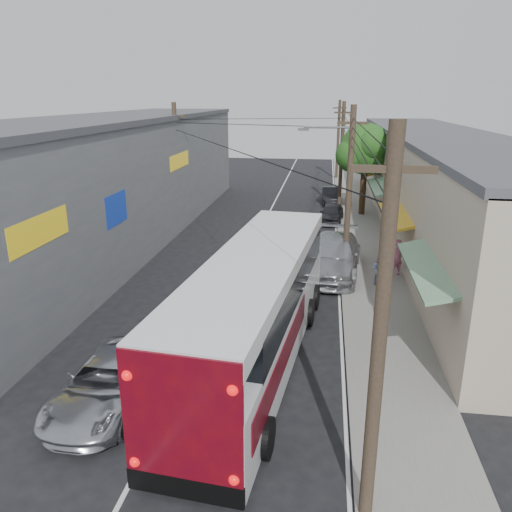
{
  "coord_description": "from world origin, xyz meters",
  "views": [
    {
      "loc": [
        4.1,
        -10.49,
        8.35
      ],
      "look_at": [
        1.37,
        9.01,
        2.02
      ],
      "focal_mm": 35.0,
      "sensor_mm": 36.0,
      "label": 1
    }
  ],
  "objects": [
    {
      "name": "ground",
      "position": [
        0.0,
        0.0,
        0.0
      ],
      "size": [
        120.0,
        120.0,
        0.0
      ],
      "primitive_type": "plane",
      "color": "black",
      "rests_on": "ground"
    },
    {
      "name": "sidewalk",
      "position": [
        6.5,
        20.0,
        0.06
      ],
      "size": [
        3.0,
        80.0,
        0.12
      ],
      "primitive_type": "cube",
      "color": "slate",
      "rests_on": "ground"
    },
    {
      "name": "building_right",
      "position": [
        10.99,
        22.0,
        3.15
      ],
      "size": [
        7.09,
        40.0,
        6.25
      ],
      "color": "#BAAB94",
      "rests_on": "ground"
    },
    {
      "name": "building_left",
      "position": [
        -8.5,
        18.0,
        3.65
      ],
      "size": [
        7.2,
        36.0,
        7.25
      ],
      "color": "gray",
      "rests_on": "ground"
    },
    {
      "name": "utility_poles",
      "position": [
        3.13,
        20.33,
        4.13
      ],
      "size": [
        11.8,
        45.28,
        8.0
      ],
      "color": "#473828",
      "rests_on": "ground"
    },
    {
      "name": "street_tree",
      "position": [
        6.87,
        26.02,
        4.67
      ],
      "size": [
        4.4,
        4.0,
        6.6
      ],
      "color": "#3F2B19",
      "rests_on": "ground"
    },
    {
      "name": "coach_bus",
      "position": [
        2.08,
        4.11,
        1.89
      ],
      "size": [
        3.95,
        12.89,
        3.66
      ],
      "rotation": [
        0.0,
        0.0,
        -0.1
      ],
      "color": "white",
      "rests_on": "ground"
    },
    {
      "name": "jeepney",
      "position": [
        -1.72,
        1.02,
        0.68
      ],
      "size": [
        2.35,
        4.92,
        1.35
      ],
      "primitive_type": "imported",
      "rotation": [
        0.0,
        0.0,
        -0.02
      ],
      "color": "silver",
      "rests_on": "ground"
    },
    {
      "name": "parked_suv",
      "position": [
        4.6,
        13.0,
        0.91
      ],
      "size": [
        3.13,
        6.47,
        1.82
      ],
      "primitive_type": "imported",
      "rotation": [
        0.0,
        0.0,
        -0.1
      ],
      "color": "#A0A1A8",
      "rests_on": "ground"
    },
    {
      "name": "parked_car_mid",
      "position": [
        4.6,
        23.59,
        0.64
      ],
      "size": [
        1.87,
        3.88,
        1.28
      ],
      "primitive_type": "imported",
      "rotation": [
        0.0,
        0.0,
        -0.1
      ],
      "color": "#232226",
      "rests_on": "ground"
    },
    {
      "name": "parked_car_far",
      "position": [
        4.6,
        29.98,
        0.65
      ],
      "size": [
        1.56,
        4.0,
        1.3
      ],
      "primitive_type": "imported",
      "rotation": [
        0.0,
        0.0,
        0.05
      ],
      "color": "black",
      "rests_on": "ground"
    },
    {
      "name": "pedestrian_near",
      "position": [
        7.6,
        12.88,
        1.01
      ],
      "size": [
        0.76,
        0.63,
        1.77
      ],
      "primitive_type": "imported",
      "rotation": [
        0.0,
        0.0,
        3.51
      ],
      "color": "#C36792",
      "rests_on": "sidewalk"
    },
    {
      "name": "pedestrian_far",
      "position": [
        6.67,
        11.47,
        0.84
      ],
      "size": [
        0.88,
        0.82,
        1.44
      ],
      "primitive_type": "imported",
      "rotation": [
        0.0,
        0.0,
        2.63
      ],
      "color": "#90A0D1",
      "rests_on": "sidewalk"
    }
  ]
}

